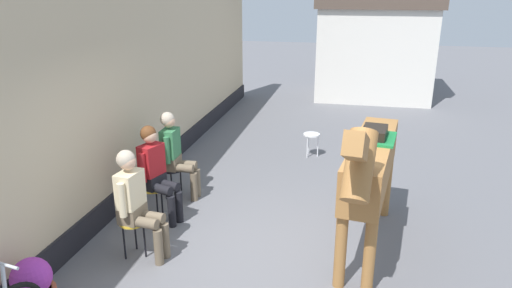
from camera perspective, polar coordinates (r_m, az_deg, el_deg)
ground_plane at (r=8.58m, az=5.18°, el=-3.01°), size 40.00×40.00×0.00m
pub_facade_wall at (r=7.48m, az=-15.86°, el=5.40°), size 0.34×14.00×3.40m
distant_cottage at (r=14.29m, az=14.47°, el=12.74°), size 3.40×2.60×3.50m
seated_visitor_near at (r=5.75m, az=-14.61°, el=-6.61°), size 0.61×0.49×1.39m
seated_visitor_middle at (r=6.61m, az=-12.27°, el=-3.00°), size 0.61×0.48×1.39m
seated_visitor_far at (r=7.26m, az=-10.00°, el=-0.83°), size 0.61×0.49×1.39m
saddled_horse_center at (r=5.70m, az=13.85°, el=-2.58°), size 0.74×2.99×2.06m
flower_planter_near at (r=5.35m, az=-25.78°, el=-15.52°), size 0.43×0.43×0.64m
spare_stool_white at (r=9.10m, az=6.86°, el=0.90°), size 0.32×0.32×0.46m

